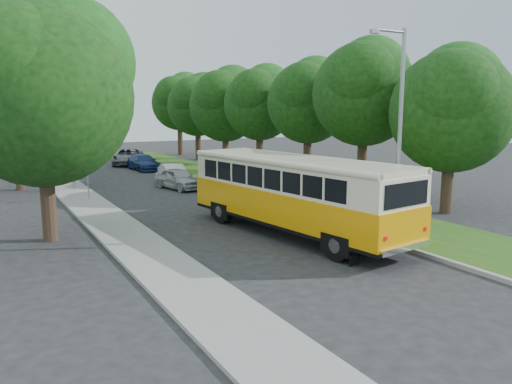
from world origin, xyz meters
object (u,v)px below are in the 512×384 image
car_blue (144,162)px  car_white (174,174)px  car_silver (178,179)px  car_grey (128,157)px  lamppost_near (398,128)px  lamppost_far (69,125)px  vintage_bus (294,196)px

car_blue → car_white: bearing=-95.4°
car_silver → car_grey: bearing=74.2°
lamppost_near → lamppost_far: (-8.91, 18.50, -0.25)m
vintage_bus → lamppost_far: bearing=102.8°
car_grey → car_white: bearing=-70.2°
vintage_bus → car_white: (0.73, 16.04, -0.96)m
lamppost_far → car_blue: bearing=49.9°
lamppost_far → car_grey: size_ratio=1.41×
car_silver → car_blue: size_ratio=0.89×
vintage_bus → car_white: 16.08m
lamppost_far → car_silver: (6.06, -2.46, -3.45)m
lamppost_far → vintage_bus: 17.18m
car_silver → car_white: car_silver is taller
car_white → car_blue: (0.37, 8.26, -0.00)m
car_blue → car_grey: bearing=87.8°
vintage_bus → car_grey: (1.05, 28.89, -0.87)m
car_silver → lamppost_far: bearing=145.6°
lamppost_far → car_blue: size_ratio=1.69×
car_blue → car_grey: car_grey is taller
lamppost_far → vintage_bus: (5.96, -15.92, -2.50)m
lamppost_near → car_white: 19.12m
car_silver → car_white: bearing=63.9°
car_silver → car_white: size_ratio=1.00×
vintage_bus → car_blue: bearing=79.6°
car_silver → car_white: (0.63, 2.58, -0.02)m
vintage_bus → car_blue: 24.34m
car_blue → car_grey: 4.60m
lamppost_far → vintage_bus: size_ratio=0.69×
lamppost_near → vintage_bus: 4.79m
lamppost_near → car_grey: lamppost_near is taller
car_white → car_grey: 12.86m
vintage_bus → car_white: vintage_bus is taller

